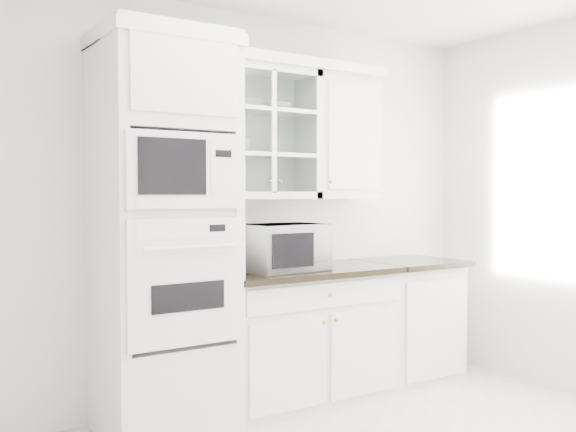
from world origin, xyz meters
TOP-DOWN VIEW (x-y plane):
  - room_shell at (0.00, 0.43)m, footprint 4.00×3.50m
  - oven_column at (-0.75, 1.42)m, footprint 0.76×0.68m
  - base_cabinet_run at (0.28, 1.45)m, footprint 1.32×0.67m
  - extra_base_cabinet at (1.28, 1.45)m, footprint 0.72×0.67m
  - upper_cabinet_glass at (0.03, 1.58)m, footprint 0.80×0.33m
  - upper_cabinet_solid at (0.71, 1.58)m, footprint 0.55×0.33m
  - crown_molding at (-0.07, 1.56)m, footprint 2.14×0.38m
  - countertop_microwave at (0.08, 1.40)m, footprint 0.57×0.48m
  - bowl_a at (-0.12, 1.57)m, footprint 0.29×0.29m
  - bowl_b at (0.17, 1.57)m, footprint 0.20×0.20m
  - cup_a at (-0.14, 1.57)m, footprint 0.14×0.14m
  - cup_b at (0.14, 1.60)m, footprint 0.09×0.09m

SIDE VIEW (x-z plane):
  - base_cabinet_run at x=0.28m, z-range 0.00..0.92m
  - extra_base_cabinet at x=1.28m, z-range 0.00..0.92m
  - countertop_microwave at x=0.08m, z-range 0.92..1.23m
  - oven_column at x=-0.75m, z-range 0.00..2.40m
  - cup_b at x=0.14m, z-range 1.71..1.79m
  - cup_a at x=-0.14m, z-range 1.71..1.80m
  - room_shell at x=0.00m, z-range 0.43..3.13m
  - upper_cabinet_glass at x=0.03m, z-range 1.40..2.30m
  - upper_cabinet_solid at x=0.71m, z-range 1.40..2.30m
  - bowl_b at x=0.17m, z-range 2.01..2.07m
  - bowl_a at x=-0.12m, z-range 2.01..2.07m
  - crown_molding at x=-0.07m, z-range 2.30..2.37m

